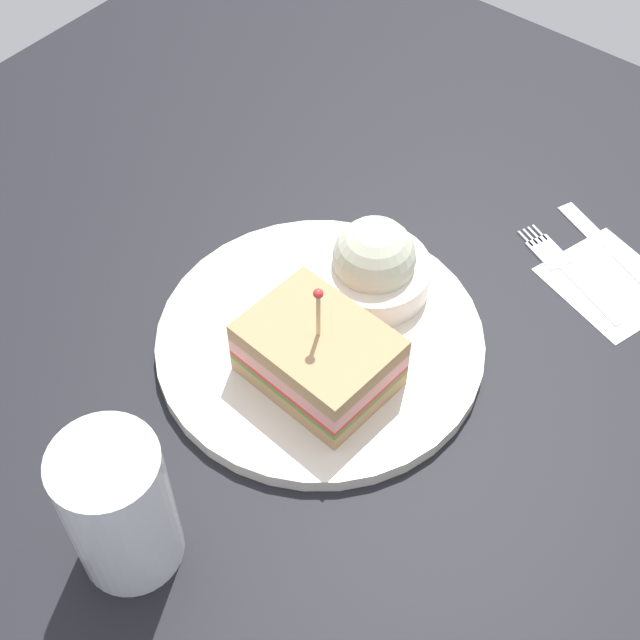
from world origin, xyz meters
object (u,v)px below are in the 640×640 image
coleslaw_bowl (372,264)px  drink_glass (121,513)px  plate (320,342)px  sandwich_half_center (318,356)px  knife (605,244)px  fork (559,263)px  napkin (610,283)px

coleslaw_bowl → drink_glass: drink_glass is taller
plate → sandwich_half_center: (2.21, -2.92, 3.14)cm
sandwich_half_center → drink_glass: size_ratio=0.96×
plate → knife: plate is taller
plate → coleslaw_bowl: bearing=91.5°
sandwich_half_center → knife: 28.22cm
plate → drink_glass: size_ratio=2.20×
fork → knife: (1.90, 4.27, 0.00)cm
sandwich_half_center → coleslaw_bowl: bearing=104.0°
drink_glass → fork: drink_glass is taller
sandwich_half_center → fork: sandwich_half_center is taller
napkin → fork: 4.37cm
drink_glass → knife: drink_glass is taller
plate → napkin: size_ratio=2.62×
coleslaw_bowl → knife: (12.09, 16.72, -3.45)cm
coleslaw_bowl → drink_glass: size_ratio=0.79×
sandwich_half_center → drink_glass: drink_glass is taller
knife → fork: bearing=-114.0°
sandwich_half_center → plate: bearing=127.2°
plate → fork: size_ratio=2.15×
plate → fork: plate is taller
napkin → fork: size_ratio=0.82×
sandwich_half_center → drink_glass: (-1.26, -17.60, 1.19)cm
coleslaw_bowl → fork: (10.19, 12.45, -3.45)cm
drink_glass → napkin: 42.75cm
coleslaw_bowl → knife: size_ratio=0.76×
coleslaw_bowl → fork: bearing=50.7°
drink_glass → knife: size_ratio=0.96×
plate → napkin: 24.44cm
sandwich_half_center → knife: sandwich_half_center is taller
coleslaw_bowl → drink_glass: bearing=-87.6°
coleslaw_bowl → fork: size_ratio=0.77×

